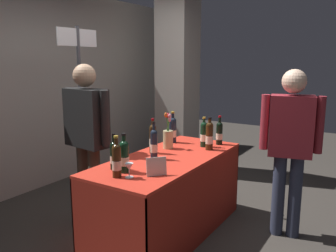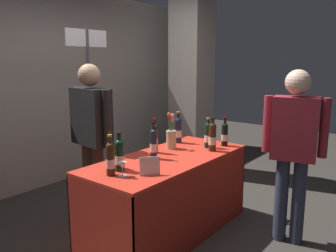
{
  "view_description": "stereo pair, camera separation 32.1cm",
  "coord_description": "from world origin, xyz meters",
  "px_view_note": "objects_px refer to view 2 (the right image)",
  "views": [
    {
      "loc": [
        -2.66,
        -1.68,
        1.68
      ],
      "look_at": [
        0.0,
        0.0,
        1.07
      ],
      "focal_mm": 36.84,
      "sensor_mm": 36.0,
      "label": 1
    },
    {
      "loc": [
        -2.48,
        -1.95,
        1.68
      ],
      "look_at": [
        0.0,
        0.0,
        1.07
      ],
      "focal_mm": 36.84,
      "sensor_mm": 36.0,
      "label": 2
    }
  ],
  "objects_px": {
    "concrete_pillar": "(192,70)",
    "booth_signpost": "(89,94)",
    "featured_wine_bottle": "(208,135)",
    "vendor_presenter": "(91,128)",
    "wine_glass_near_vendor": "(122,166)",
    "tasting_table": "(168,181)",
    "flower_vase": "(171,137)",
    "taster_foreground_right": "(294,143)",
    "display_bottle_0": "(111,153)"
  },
  "relations": [
    {
      "from": "booth_signpost",
      "to": "wine_glass_near_vendor",
      "type": "bearing_deg",
      "value": -119.9
    },
    {
      "from": "tasting_table",
      "to": "vendor_presenter",
      "type": "distance_m",
      "value": 0.97
    },
    {
      "from": "wine_glass_near_vendor",
      "to": "booth_signpost",
      "type": "xyz_separation_m",
      "value": [
        0.73,
        1.27,
        0.44
      ]
    },
    {
      "from": "flower_vase",
      "to": "featured_wine_bottle",
      "type": "bearing_deg",
      "value": -46.01
    },
    {
      "from": "featured_wine_bottle",
      "to": "flower_vase",
      "type": "xyz_separation_m",
      "value": [
        -0.27,
        0.28,
        -0.02
      ]
    },
    {
      "from": "display_bottle_0",
      "to": "flower_vase",
      "type": "bearing_deg",
      "value": -1.06
    },
    {
      "from": "vendor_presenter",
      "to": "booth_signpost",
      "type": "xyz_separation_m",
      "value": [
        0.31,
        0.4,
        0.3
      ]
    },
    {
      "from": "concrete_pillar",
      "to": "booth_signpost",
      "type": "xyz_separation_m",
      "value": [
        -1.76,
        0.23,
        -0.24
      ]
    },
    {
      "from": "concrete_pillar",
      "to": "taster_foreground_right",
      "type": "relative_size",
      "value": 1.92
    },
    {
      "from": "flower_vase",
      "to": "vendor_presenter",
      "type": "height_order",
      "value": "vendor_presenter"
    },
    {
      "from": "taster_foreground_right",
      "to": "featured_wine_bottle",
      "type": "bearing_deg",
      "value": -11.36
    },
    {
      "from": "concrete_pillar",
      "to": "featured_wine_bottle",
      "type": "height_order",
      "value": "concrete_pillar"
    },
    {
      "from": "tasting_table",
      "to": "booth_signpost",
      "type": "height_order",
      "value": "booth_signpost"
    },
    {
      "from": "taster_foreground_right",
      "to": "booth_signpost",
      "type": "xyz_separation_m",
      "value": [
        -0.49,
        2.2,
        0.34
      ]
    },
    {
      "from": "tasting_table",
      "to": "booth_signpost",
      "type": "distance_m",
      "value": 1.44
    },
    {
      "from": "concrete_pillar",
      "to": "wine_glass_near_vendor",
      "type": "bearing_deg",
      "value": -157.26
    },
    {
      "from": "display_bottle_0",
      "to": "flower_vase",
      "type": "relative_size",
      "value": 0.81
    },
    {
      "from": "display_bottle_0",
      "to": "taster_foreground_right",
      "type": "bearing_deg",
      "value": -46.16
    },
    {
      "from": "flower_vase",
      "to": "wine_glass_near_vendor",
      "type": "bearing_deg",
      "value": -166.4
    },
    {
      "from": "tasting_table",
      "to": "featured_wine_bottle",
      "type": "relative_size",
      "value": 5.48
    },
    {
      "from": "concrete_pillar",
      "to": "tasting_table",
      "type": "xyz_separation_m",
      "value": [
        -1.84,
        -0.99,
        -1.0
      ]
    },
    {
      "from": "tasting_table",
      "to": "wine_glass_near_vendor",
      "type": "distance_m",
      "value": 0.72
    },
    {
      "from": "featured_wine_bottle",
      "to": "flower_vase",
      "type": "height_order",
      "value": "flower_vase"
    },
    {
      "from": "flower_vase",
      "to": "concrete_pillar",
      "type": "bearing_deg",
      "value": 27.61
    },
    {
      "from": "featured_wine_bottle",
      "to": "booth_signpost",
      "type": "relative_size",
      "value": 0.16
    },
    {
      "from": "display_bottle_0",
      "to": "flower_vase",
      "type": "height_order",
      "value": "flower_vase"
    },
    {
      "from": "wine_glass_near_vendor",
      "to": "booth_signpost",
      "type": "height_order",
      "value": "booth_signpost"
    },
    {
      "from": "concrete_pillar",
      "to": "display_bottle_0",
      "type": "height_order",
      "value": "concrete_pillar"
    },
    {
      "from": "wine_glass_near_vendor",
      "to": "booth_signpost",
      "type": "distance_m",
      "value": 1.53
    },
    {
      "from": "concrete_pillar",
      "to": "featured_wine_bottle",
      "type": "relative_size",
      "value": 9.64
    },
    {
      "from": "tasting_table",
      "to": "flower_vase",
      "type": "bearing_deg",
      "value": 32.28
    },
    {
      "from": "featured_wine_bottle",
      "to": "wine_glass_near_vendor",
      "type": "xyz_separation_m",
      "value": [
        -1.19,
        0.05,
        -0.06
      ]
    },
    {
      "from": "display_bottle_0",
      "to": "vendor_presenter",
      "type": "distance_m",
      "value": 0.71
    },
    {
      "from": "concrete_pillar",
      "to": "tasting_table",
      "type": "height_order",
      "value": "concrete_pillar"
    },
    {
      "from": "featured_wine_bottle",
      "to": "display_bottle_0",
      "type": "height_order",
      "value": "featured_wine_bottle"
    },
    {
      "from": "concrete_pillar",
      "to": "booth_signpost",
      "type": "relative_size",
      "value": 1.5
    },
    {
      "from": "concrete_pillar",
      "to": "vendor_presenter",
      "type": "distance_m",
      "value": 2.15
    },
    {
      "from": "featured_wine_bottle",
      "to": "vendor_presenter",
      "type": "height_order",
      "value": "vendor_presenter"
    },
    {
      "from": "taster_foreground_right",
      "to": "vendor_presenter",
      "type": "bearing_deg",
      "value": 10.59
    },
    {
      "from": "tasting_table",
      "to": "taster_foreground_right",
      "type": "bearing_deg",
      "value": -59.72
    },
    {
      "from": "wine_glass_near_vendor",
      "to": "taster_foreground_right",
      "type": "distance_m",
      "value": 1.54
    },
    {
      "from": "tasting_table",
      "to": "booth_signpost",
      "type": "bearing_deg",
      "value": 86.16
    },
    {
      "from": "featured_wine_bottle",
      "to": "vendor_presenter",
      "type": "relative_size",
      "value": 0.19
    },
    {
      "from": "wine_glass_near_vendor",
      "to": "featured_wine_bottle",
      "type": "bearing_deg",
      "value": -2.64
    },
    {
      "from": "concrete_pillar",
      "to": "booth_signpost",
      "type": "bearing_deg",
      "value": 172.66
    },
    {
      "from": "vendor_presenter",
      "to": "display_bottle_0",
      "type": "bearing_deg",
      "value": -19.6
    },
    {
      "from": "flower_vase",
      "to": "display_bottle_0",
      "type": "bearing_deg",
      "value": 178.94
    },
    {
      "from": "vendor_presenter",
      "to": "taster_foreground_right",
      "type": "distance_m",
      "value": 1.97
    },
    {
      "from": "tasting_table",
      "to": "featured_wine_bottle",
      "type": "xyz_separation_m",
      "value": [
        0.54,
        -0.11,
        0.37
      ]
    },
    {
      "from": "featured_wine_bottle",
      "to": "vendor_presenter",
      "type": "distance_m",
      "value": 1.21
    }
  ]
}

